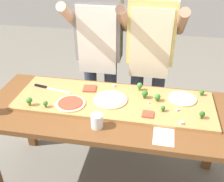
# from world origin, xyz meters

# --- Properties ---
(ground_plane) EXTENTS (8.00, 8.00, 0.00)m
(ground_plane) POSITION_xyz_m (0.00, 0.00, 0.00)
(ground_plane) COLOR #6B665B
(prep_table) EXTENTS (1.85, 0.76, 0.78)m
(prep_table) POSITION_xyz_m (0.00, 0.00, 0.68)
(prep_table) COLOR brown
(prep_table) RESTS_ON ground
(cutting_board) EXTENTS (1.50, 0.49, 0.02)m
(cutting_board) POSITION_xyz_m (0.02, 0.09, 0.79)
(cutting_board) COLOR #B27F47
(cutting_board) RESTS_ON prep_table
(chefs_knife) EXTENTS (0.33, 0.08, 0.02)m
(chefs_knife) POSITION_xyz_m (-0.54, 0.15, 0.81)
(chefs_knife) COLOR #B7BABF
(chefs_knife) RESTS_ON cutting_board
(pizza_whole_tomato_red) EXTENTS (0.22, 0.22, 0.02)m
(pizza_whole_tomato_red) POSITION_xyz_m (-0.28, -0.03, 0.81)
(pizza_whole_tomato_red) COLOR beige
(pizza_whole_tomato_red) RESTS_ON cutting_board
(pizza_whole_cheese_artichoke) EXTENTS (0.26, 0.26, 0.02)m
(pizza_whole_cheese_artichoke) POSITION_xyz_m (0.00, 0.07, 0.81)
(pizza_whole_cheese_artichoke) COLOR beige
(pizza_whole_cheese_artichoke) RESTS_ON cutting_board
(pizza_whole_white_garlic) EXTENTS (0.21, 0.21, 0.02)m
(pizza_whole_white_garlic) POSITION_xyz_m (0.54, 0.19, 0.81)
(pizza_whole_white_garlic) COLOR beige
(pizza_whole_white_garlic) RESTS_ON cutting_board
(pizza_slice_far_right) EXTENTS (0.11, 0.11, 0.01)m
(pizza_slice_far_right) POSITION_xyz_m (-0.20, 0.20, 0.81)
(pizza_slice_far_right) COLOR #BC3D28
(pizza_slice_far_right) RESTS_ON cutting_board
(pizza_slice_far_left) EXTENTS (0.08, 0.08, 0.01)m
(pizza_slice_far_left) POSITION_xyz_m (0.29, -0.06, 0.81)
(pizza_slice_far_left) COLOR #BC3D28
(pizza_slice_far_left) RESTS_ON cutting_board
(broccoli_floret_back_right) EXTENTS (0.05, 0.05, 0.07)m
(broccoli_floret_back_right) POSITION_xyz_m (-0.57, -0.10, 0.85)
(broccoli_floret_back_right) COLOR #487A23
(broccoli_floret_back_right) RESTS_ON cutting_board
(broccoli_floret_front_mid) EXTENTS (0.05, 0.05, 0.07)m
(broccoli_floret_front_mid) POSITION_xyz_m (0.20, 0.26, 0.85)
(broccoli_floret_front_mid) COLOR #487A23
(broccoli_floret_front_mid) RESTS_ON cutting_board
(broccoli_floret_front_right) EXTENTS (0.03, 0.03, 0.04)m
(broccoli_floret_front_right) POSITION_xyz_m (0.39, 0.00, 0.83)
(broccoli_floret_front_right) COLOR #366618
(broccoli_floret_front_right) RESTS_ON cutting_board
(broccoli_floret_center_left) EXTENTS (0.04, 0.04, 0.05)m
(broccoli_floret_center_left) POSITION_xyz_m (-0.44, -0.10, 0.84)
(broccoli_floret_center_left) COLOR #3F7220
(broccoli_floret_center_left) RESTS_ON cutting_board
(broccoli_floret_back_mid) EXTENTS (0.04, 0.04, 0.05)m
(broccoli_floret_back_mid) POSITION_xyz_m (0.69, 0.27, 0.83)
(broccoli_floret_back_mid) COLOR #366618
(broccoli_floret_back_mid) RESTS_ON cutting_board
(broccoli_floret_back_left) EXTENTS (0.04, 0.04, 0.06)m
(broccoli_floret_back_left) POSITION_xyz_m (0.66, -0.04, 0.84)
(broccoli_floret_back_left) COLOR #2C5915
(broccoli_floret_back_left) RESTS_ON cutting_board
(broccoli_floret_center_right) EXTENTS (0.05, 0.05, 0.07)m
(broccoli_floret_center_right) POSITION_xyz_m (0.25, 0.15, 0.84)
(broccoli_floret_center_right) COLOR #366618
(broccoli_floret_center_right) RESTS_ON cutting_board
(broccoli_floret_front_left) EXTENTS (0.05, 0.05, 0.06)m
(broccoli_floret_front_left) POSITION_xyz_m (0.35, 0.13, 0.84)
(broccoli_floret_front_left) COLOR #3F7220
(broccoli_floret_front_left) RESTS_ON cutting_board
(cheese_crumble_a) EXTENTS (0.03, 0.03, 0.02)m
(cheese_crumble_a) POSITION_xyz_m (-0.01, 0.28, 0.81)
(cheese_crumble_a) COLOR white
(cheese_crumble_a) RESTS_ON cutting_board
(cheese_crumble_b) EXTENTS (0.02, 0.02, 0.02)m
(cheese_crumble_b) POSITION_xyz_m (0.50, 0.03, 0.81)
(cheese_crumble_b) COLOR silver
(cheese_crumble_b) RESTS_ON cutting_board
(cheese_crumble_c) EXTENTS (0.02, 0.02, 0.01)m
(cheese_crumble_c) POSITION_xyz_m (0.29, 0.08, 0.81)
(cheese_crumble_c) COLOR white
(cheese_crumble_c) RESTS_ON cutting_board
(cheese_crumble_d) EXTENTS (0.03, 0.03, 0.02)m
(cheese_crumble_d) POSITION_xyz_m (0.52, -0.13, 0.82)
(cheese_crumble_d) COLOR white
(cheese_crumble_d) RESTS_ON cutting_board
(flour_cup) EXTENTS (0.08, 0.08, 0.10)m
(flour_cup) POSITION_xyz_m (-0.03, -0.23, 0.83)
(flour_cup) COLOR white
(flour_cup) RESTS_ON prep_table
(recipe_note) EXTENTS (0.13, 0.17, 0.00)m
(recipe_note) POSITION_xyz_m (0.41, -0.25, 0.78)
(recipe_note) COLOR white
(recipe_note) RESTS_ON prep_table
(cook_left) EXTENTS (0.54, 0.39, 1.67)m
(cook_left) POSITION_xyz_m (-0.20, 0.62, 1.00)
(cook_left) COLOR #333847
(cook_left) RESTS_ON ground
(cook_right) EXTENTS (0.54, 0.39, 1.67)m
(cook_right) POSITION_xyz_m (0.25, 0.62, 1.00)
(cook_right) COLOR #333847
(cook_right) RESTS_ON ground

